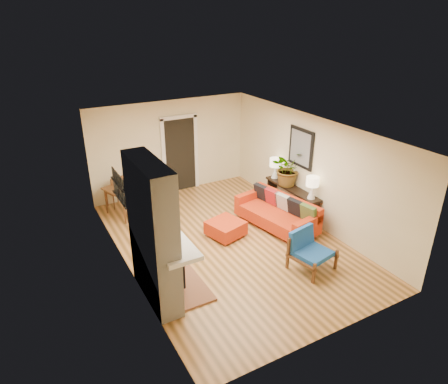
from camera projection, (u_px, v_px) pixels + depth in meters
The scene contains 10 objects.
room_shell at pixel (200, 152), 10.83m from camera, with size 6.50×6.50×6.50m.
fireplace at pixel (155, 236), 6.78m from camera, with size 1.09×1.68×2.60m.
sofa at pixel (279, 213), 9.50m from camera, with size 1.24×2.17×0.81m.
ottoman at pixel (226, 228), 9.12m from camera, with size 0.89×0.89×0.37m.
blue_chair at pixel (308, 248), 7.94m from camera, with size 0.90×0.88×0.80m.
dining_table at pixel (125, 193), 9.98m from camera, with size 1.04×1.65×0.87m.
console_table at pixel (292, 193), 9.98m from camera, with size 0.34×1.85×0.72m.
lamp_near at pixel (312, 185), 9.22m from camera, with size 0.30×0.30×0.54m.
lamp_far at pixel (275, 166), 10.39m from camera, with size 0.30×0.30×0.54m.
houseplant at pixel (288, 168), 9.91m from camera, with size 0.82×0.71×0.91m, color #1E5919.
Camera 1 is at (-3.81, -6.71, 4.71)m, focal length 32.00 mm.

